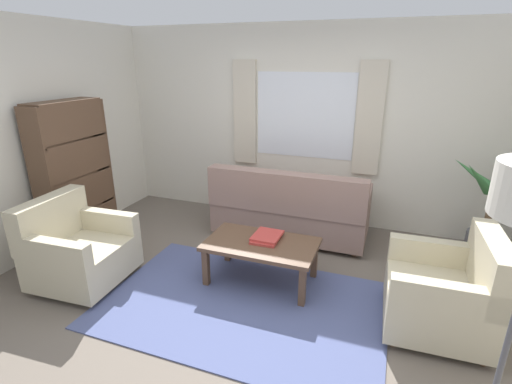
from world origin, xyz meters
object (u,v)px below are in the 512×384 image
bookshelf (77,172)px  book_stack_on_table (267,237)px  couch (290,210)px  armchair_left (77,249)px  coffee_table (261,248)px  potted_plant (489,222)px  armchair_right (446,293)px

bookshelf → book_stack_on_table: bearing=89.2°
couch → armchair_left: bearing=45.0°
armchair_left → coffee_table: 1.85m
potted_plant → bookshelf: size_ratio=0.73×
armchair_left → armchair_right: bearing=-85.3°
coffee_table → book_stack_on_table: size_ratio=3.22×
armchair_right → bookshelf: size_ratio=0.51×
armchair_left → bookshelf: bearing=37.1°
armchair_right → coffee_table: bearing=-97.4°
armchair_left → book_stack_on_table: 1.91m
couch → bookshelf: 2.61m
armchair_left → book_stack_on_table: (1.76, 0.72, 0.11)m
couch → book_stack_on_table: couch is taller
book_stack_on_table → armchair_left: bearing=-157.9°
armchair_left → book_stack_on_table: armchair_left is taller
couch → book_stack_on_table: bearing=92.2°
bookshelf → potted_plant: bearing=103.5°
couch → coffee_table: (0.01, -1.10, 0.01)m
armchair_right → bookshelf: bookshelf is taller
book_stack_on_table → potted_plant: (2.15, 1.13, 0.03)m
couch → armchair_left: couch is taller
coffee_table → couch: bearing=90.6°
coffee_table → potted_plant: size_ratio=0.88×
couch → coffee_table: size_ratio=1.73×
armchair_left → potted_plant: bearing=-68.0°
book_stack_on_table → armchair_right: bearing=-8.5°
coffee_table → bookshelf: (-2.37, 0.12, 0.50)m
potted_plant → armchair_left: bearing=-154.8°
armchair_right → bookshelf: bearing=-96.0°
coffee_table → potted_plant: (2.18, 1.22, 0.11)m
couch → potted_plant: potted_plant is taller
armchair_left → bookshelf: 1.12m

